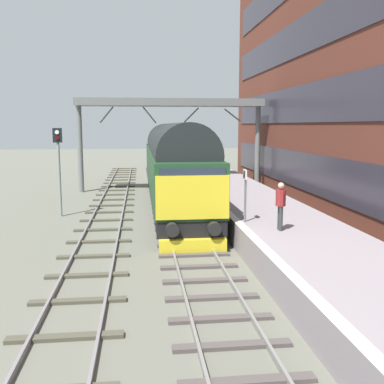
{
  "coord_description": "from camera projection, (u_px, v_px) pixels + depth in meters",
  "views": [
    {
      "loc": [
        -1.83,
        -18.23,
        4.56
      ],
      "look_at": [
        0.2,
        -0.86,
        1.93
      ],
      "focal_mm": 41.51,
      "sensor_mm": 36.0,
      "label": 1
    }
  ],
  "objects": [
    {
      "name": "ground_plane",
      "position": [
        185.0,
        234.0,
        18.79
      ],
      "size": [
        140.0,
        140.0,
        0.0
      ],
      "primitive_type": "plane",
      "color": "#616154",
      "rests_on": "ground"
    },
    {
      "name": "track_main",
      "position": [
        185.0,
        233.0,
        18.78
      ],
      "size": [
        2.5,
        60.0,
        0.15
      ],
      "color": "slate",
      "rests_on": "ground"
    },
    {
      "name": "track_adjacent_west",
      "position": [
        101.0,
        235.0,
        18.38
      ],
      "size": [
        2.5,
        60.0,
        0.15
      ],
      "color": "slate",
      "rests_on": "ground"
    },
    {
      "name": "station_platform",
      "position": [
        268.0,
        220.0,
        19.13
      ],
      "size": [
        4.0,
        44.0,
        1.01
      ],
      "color": "gray",
      "rests_on": "ground"
    },
    {
      "name": "station_building",
      "position": [
        370.0,
        29.0,
        22.03
      ],
      "size": [
        4.93,
        37.45,
        18.56
      ],
      "color": "brown",
      "rests_on": "ground"
    },
    {
      "name": "diesel_locomotive",
      "position": [
        174.0,
        164.0,
        24.37
      ],
      "size": [
        2.74,
        18.1,
        4.68
      ],
      "color": "black",
      "rests_on": "ground"
    },
    {
      "name": "signal_post_near",
      "position": [
        59.0,
        162.0,
        22.06
      ],
      "size": [
        0.44,
        0.22,
        4.43
      ],
      "color": "gray",
      "rests_on": "ground"
    },
    {
      "name": "platform_number_sign",
      "position": [
        245.0,
        187.0,
        16.37
      ],
      "size": [
        0.1,
        0.44,
        1.94
      ],
      "color": "slate",
      "rests_on": "station_platform"
    },
    {
      "name": "waiting_passenger",
      "position": [
        281.0,
        202.0,
        15.08
      ],
      "size": [
        0.36,
        0.51,
        1.64
      ],
      "rotation": [
        0.0,
        0.0,
        1.51
      ],
      "color": "#303535",
      "rests_on": "station_platform"
    },
    {
      "name": "overhead_footbridge",
      "position": [
        170.0,
        108.0,
        30.53
      ],
      "size": [
        12.8,
        2.0,
        6.37
      ],
      "color": "slate",
      "rests_on": "ground"
    }
  ]
}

